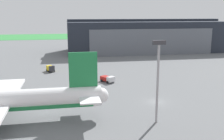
# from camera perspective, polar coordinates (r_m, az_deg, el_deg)

# --- Properties ---
(ground_plane) EXTENTS (440.00, 440.00, 0.00)m
(ground_plane) POSITION_cam_1_polar(r_m,az_deg,el_deg) (62.31, 9.70, -6.91)
(ground_plane) COLOR slate
(grass_field_strip) EXTENTS (440.00, 56.00, 0.08)m
(grass_field_strip) POSITION_cam_1_polar(r_m,az_deg,el_deg) (236.58, -5.17, 7.46)
(grass_field_strip) COLOR #348940
(grass_field_strip) RESTS_ON ground_plane
(maintenance_hangar) EXTENTS (81.60, 28.92, 17.20)m
(maintenance_hangar) POSITION_cam_1_polar(r_m,az_deg,el_deg) (142.27, 7.10, 7.40)
(maintenance_hangar) COLOR #232833
(maintenance_hangar) RESTS_ON ground_plane
(ops_van) EXTENTS (3.22, 4.14, 2.28)m
(ops_van) POSITION_cam_1_polar(r_m,az_deg,el_deg) (94.62, -13.34, 0.37)
(ops_van) COLOR #2D2D33
(ops_van) RESTS_ON ground_plane
(baggage_tug) EXTENTS (4.24, 5.07, 1.90)m
(baggage_tug) POSITION_cam_1_polar(r_m,az_deg,el_deg) (78.29, -0.95, -1.93)
(baggage_tug) COLOR silver
(baggage_tug) RESTS_ON ground_plane
(apron_light_mast) EXTENTS (2.40, 0.50, 15.67)m
(apron_light_mast) POSITION_cam_1_polar(r_m,az_deg,el_deg) (48.35, 10.03, -0.98)
(apron_light_mast) COLOR #99999E
(apron_light_mast) RESTS_ON ground_plane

